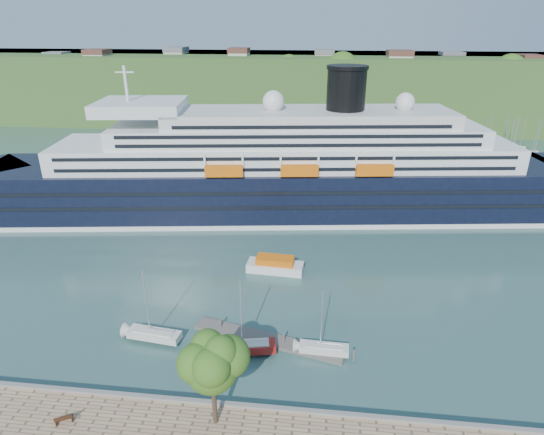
{
  "coord_description": "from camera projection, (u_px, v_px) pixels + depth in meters",
  "views": [
    {
      "loc": [
        10.74,
        -32.44,
        34.91
      ],
      "look_at": [
        3.65,
        30.0,
        7.78
      ],
      "focal_mm": 30.0,
      "sensor_mm": 36.0,
      "label": 1
    }
  ],
  "objects": [
    {
      "name": "ground",
      "position": [
        201.0,
        409.0,
        44.54
      ],
      "size": [
        400.0,
        400.0,
        0.0
      ],
      "primitive_type": "plane",
      "color": "#305651",
      "rests_on": "ground"
    },
    {
      "name": "quay_coping",
      "position": [
        199.0,
        402.0,
        43.9
      ],
      "size": [
        220.0,
        0.5,
        0.3
      ],
      "primitive_type": "cube",
      "color": "slate",
      "rests_on": "promenade"
    },
    {
      "name": "sailboat_white_near",
      "position": [
        151.0,
        309.0,
        52.23
      ],
      "size": [
        7.21,
        2.79,
        9.08
      ],
      "primitive_type": null,
      "rotation": [
        0.0,
        0.0,
        -0.12
      ],
      "color": "silver",
      "rests_on": "ground"
    },
    {
      "name": "sailboat_red",
      "position": [
        246.0,
        320.0,
        50.03
      ],
      "size": [
        7.56,
        3.41,
        9.44
      ],
      "primitive_type": null,
      "rotation": [
        0.0,
        0.0,
        0.2
      ],
      "color": "maroon",
      "rests_on": "ground"
    },
    {
      "name": "sailboat_white_far",
      "position": [
        325.0,
        325.0,
        50.29
      ],
      "size": [
        6.23,
        1.95,
        7.97
      ],
      "primitive_type": null,
      "rotation": [
        0.0,
        0.0,
        -0.04
      ],
      "color": "silver",
      "rests_on": "ground"
    },
    {
      "name": "tender_launch",
      "position": [
        275.0,
        264.0,
        68.71
      ],
      "size": [
        8.77,
        3.58,
        2.37
      ],
      "primitive_type": null,
      "rotation": [
        0.0,
        0.0,
        -0.08
      ],
      "color": "orange",
      "rests_on": "ground"
    },
    {
      "name": "promenade_tree",
      "position": [
        213.0,
        377.0,
        39.8
      ],
      "size": [
        6.33,
        6.33,
        10.49
      ],
      "primitive_type": null,
      "color": "#2E5817",
      "rests_on": "promenade"
    },
    {
      "name": "far_hillside",
      "position": [
        297.0,
        88.0,
        172.06
      ],
      "size": [
        400.0,
        50.0,
        24.0
      ],
      "primitive_type": "cube",
      "color": "#325823",
      "rests_on": "ground"
    },
    {
      "name": "cruise_ship",
      "position": [
        273.0,
        143.0,
        85.29
      ],
      "size": [
        125.92,
        34.33,
        27.98
      ],
      "primitive_type": null,
      "rotation": [
        0.0,
        0.0,
        0.13
      ],
      "color": "black",
      "rests_on": "ground"
    },
    {
      "name": "park_bench",
      "position": [
        64.0,
        418.0,
        41.61
      ],
      "size": [
        1.77,
        1.3,
        1.05
      ],
      "primitive_type": null,
      "rotation": [
        0.0,
        0.0,
        0.43
      ],
      "color": "#412112",
      "rests_on": "promenade"
    },
    {
      "name": "floating_pontoon",
      "position": [
        267.0,
        339.0,
        53.97
      ],
      "size": [
        18.56,
        6.79,
        0.41
      ],
      "primitive_type": null,
      "rotation": [
        0.0,
        0.0,
        -0.25
      ],
      "color": "#66635B",
      "rests_on": "ground"
    }
  ]
}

